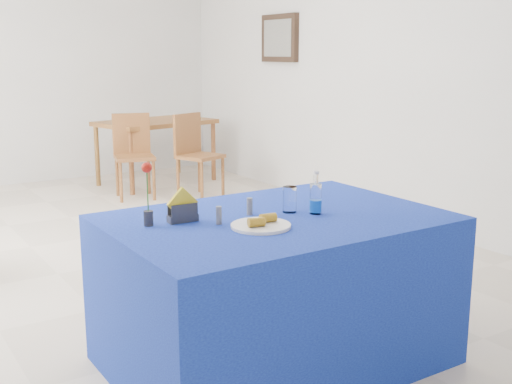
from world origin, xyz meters
TOP-DOWN VIEW (x-y plane):
  - floor at (0.00, 0.00)m, footprint 7.00×7.00m
  - room_shell at (0.00, 0.00)m, footprint 7.00×7.00m
  - picture_frame at (2.47, 1.60)m, footprint 0.06×0.64m
  - picture_art at (2.44, 1.60)m, footprint 0.02×0.52m
  - plate at (-0.17, -2.05)m, footprint 0.28×0.28m
  - drinking_glass at (0.11, -1.88)m, footprint 0.07×0.07m
  - salt_shaker at (-0.30, -1.89)m, footprint 0.03×0.03m
  - pepper_shaker at (-0.09, -1.82)m, footprint 0.03×0.03m
  - blue_table at (0.00, -1.92)m, footprint 1.60×1.10m
  - water_bottle at (0.20, -1.98)m, footprint 0.06×0.06m
  - napkin_holder at (-0.42, -1.76)m, footprint 0.16×0.06m
  - rose_vase at (-0.59, -1.74)m, footprint 0.05×0.05m
  - oak_table at (1.41, 2.65)m, footprint 1.44×1.09m
  - chair_bg_left at (0.88, 2.08)m, footprint 0.49×0.49m
  - chair_bg_right at (1.46, 1.75)m, footprint 0.52×0.52m
  - banana_pieces at (-0.17, -2.05)m, footprint 0.17×0.09m

SIDE VIEW (x-z plane):
  - floor at x=0.00m, z-range 0.00..0.00m
  - blue_table at x=0.00m, z-range 0.00..0.76m
  - chair_bg_right at x=1.46m, z-range 0.07..0.97m
  - chair_bg_left at x=0.88m, z-range 0.07..0.97m
  - oak_table at x=1.41m, z-range 0.30..1.06m
  - plate at x=-0.17m, z-range 0.76..0.77m
  - banana_pieces at x=-0.17m, z-range 0.77..0.82m
  - salt_shaker at x=-0.30m, z-range 0.76..0.84m
  - pepper_shaker at x=-0.09m, z-range 0.76..0.84m
  - napkin_holder at x=-0.42m, z-range 0.72..0.89m
  - drinking_glass at x=0.11m, z-range 0.76..0.89m
  - water_bottle at x=0.20m, z-range 0.72..0.94m
  - rose_vase at x=-0.59m, z-range 0.75..1.05m
  - picture_frame at x=2.47m, z-range 1.44..1.96m
  - picture_art at x=2.44m, z-range 1.50..1.90m
  - room_shell at x=0.00m, z-range -1.75..5.25m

